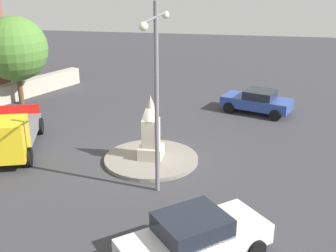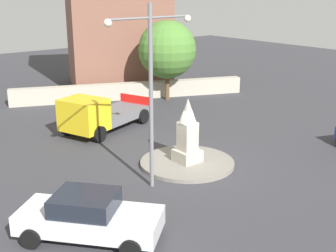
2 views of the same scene
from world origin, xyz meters
name	(u,v)px [view 1 (image 1 of 2)]	position (x,y,z in m)	size (l,w,h in m)	color
ground_plane	(151,161)	(0.00, 0.00, 0.00)	(80.00, 80.00, 0.00)	#38383D
traffic_island	(151,159)	(0.00, 0.00, 0.08)	(4.19, 4.19, 0.16)	gray
monument	(151,130)	(0.00, 0.00, 1.46)	(1.02, 1.02, 2.87)	#B2AA99
streetlamp	(156,82)	(-2.57, -0.81, 4.31)	(3.79, 0.28, 7.04)	slate
car_blue_near_island	(257,101)	(7.70, -4.73, 0.72)	(3.00, 4.34, 1.40)	#2D479E
car_white_approaching	(194,238)	(-6.43, -2.70, 0.77)	(4.20, 4.52, 1.51)	silver
truck_yellow_parked_right	(6,136)	(-0.70, 6.54, 0.99)	(5.81, 3.90, 2.07)	yellow
tree_near_wall	(15,49)	(6.85, 9.98, 3.49)	(3.95, 3.95, 5.48)	brown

